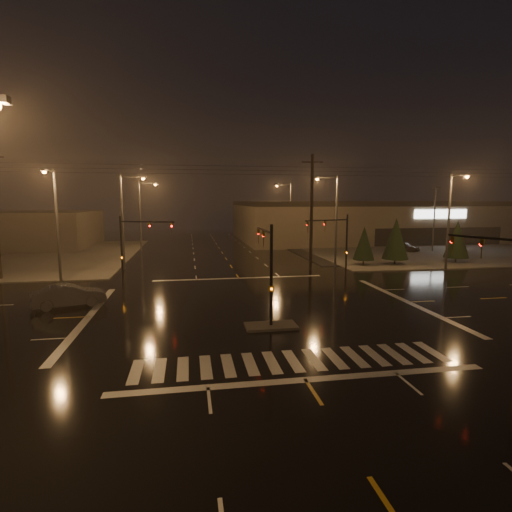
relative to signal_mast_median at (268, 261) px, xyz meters
name	(u,v)px	position (x,y,z in m)	size (l,w,h in m)	color
ground	(259,309)	(0.00, 3.07, -3.75)	(140.00, 140.00, 0.00)	black
sidewalk_ne	(417,248)	(30.00, 33.07, -3.69)	(36.00, 36.00, 0.12)	#46443F
median_island	(271,326)	(0.00, -0.93, -3.68)	(3.00, 1.60, 0.15)	#46443F
crosswalk	(293,361)	(0.00, -5.93, -3.75)	(15.00, 2.60, 0.01)	beige
stop_bar_near	(306,380)	(0.00, -7.93, -3.75)	(16.00, 0.50, 0.01)	beige
stop_bar_far	(239,278)	(0.00, 14.07, -3.75)	(16.00, 0.50, 0.01)	beige
parking_lot	(454,249)	(35.00, 31.07, -3.71)	(50.00, 24.00, 0.08)	black
retail_building	(395,219)	(35.00, 49.06, 0.09)	(60.20, 28.30, 7.20)	#6D644E
signal_mast_median	(268,261)	(0.00, 0.00, 0.00)	(0.25, 4.59, 6.00)	black
signal_mast_ne	(338,238)	(9.50, 13.21, 0.04)	(4.84, 1.86, 6.00)	black
signal_mast_nw	(132,241)	(-9.50, 13.21, 0.04)	(4.84, 1.86, 6.00)	black
signal_mast_se	(508,278)	(10.23, -6.68, -0.04)	(1.55, 3.87, 6.00)	black
streetlight_1	(125,215)	(-11.18, 21.07, 2.05)	(2.77, 0.32, 10.00)	#38383A
streetlight_2	(142,211)	(-11.18, 37.07, 2.05)	(2.77, 0.32, 10.00)	#38383A
streetlight_3	(334,214)	(11.18, 19.07, 2.05)	(2.77, 0.32, 10.00)	#38383A
streetlight_4	(289,210)	(11.18, 39.07, 2.05)	(2.77, 0.32, 10.00)	#38383A
streetlight_5	(56,218)	(-16.00, 14.26, 2.05)	(0.32, 2.77, 10.00)	#38383A
streetlight_6	(451,215)	(22.00, 14.26, 2.05)	(0.32, 2.77, 10.00)	#38383A
utility_pole_1	(312,212)	(8.00, 17.07, 2.38)	(2.20, 0.32, 12.00)	black
conifer_0	(364,243)	(14.82, 19.03, -1.18)	(2.39, 2.39, 4.44)	black
conifer_1	(396,239)	(18.60, 18.93, -0.74)	(2.96, 2.96, 5.33)	black
conifer_2	(457,239)	(26.27, 18.84, -0.88)	(2.78, 2.78, 5.05)	black
car_parked	(404,247)	(26.00, 29.85, -3.01)	(1.75, 4.35, 1.48)	black
car_crossing	(69,295)	(-12.92, 5.90, -2.96)	(1.67, 4.79, 1.58)	#53555A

